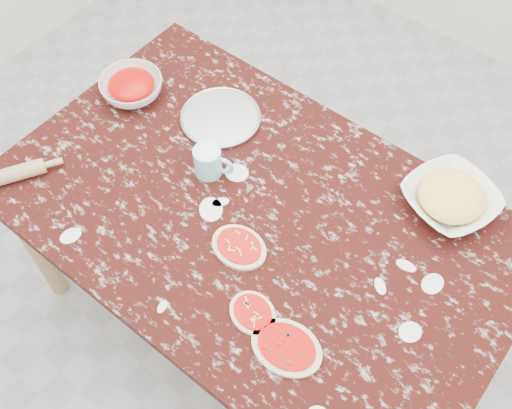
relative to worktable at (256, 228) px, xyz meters
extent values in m
plane|color=gray|center=(0.00, 0.00, -0.67)|extent=(4.00, 4.00, 0.00)
cube|color=black|center=(0.00, 0.00, 0.06)|extent=(1.60, 1.00, 0.04)
cube|color=tan|center=(0.00, 0.00, 0.00)|extent=(1.50, 0.90, 0.08)
cylinder|color=tan|center=(-0.72, -0.42, -0.31)|extent=(0.07, 0.07, 0.71)
cylinder|color=tan|center=(-0.72, 0.42, -0.31)|extent=(0.07, 0.07, 0.71)
cylinder|color=tan|center=(0.72, 0.42, -0.31)|extent=(0.07, 0.07, 0.71)
cylinder|color=#B2B2B7|center=(-0.34, 0.23, 0.09)|extent=(0.32, 0.32, 0.01)
imported|color=white|center=(-0.65, 0.12, 0.12)|extent=(0.28, 0.28, 0.07)
imported|color=white|center=(0.45, 0.39, 0.12)|extent=(0.34, 0.34, 0.07)
cylinder|color=#84CEE3|center=(-0.22, 0.03, 0.13)|extent=(0.09, 0.09, 0.10)
torus|color=#84CEE3|center=(-0.17, 0.05, 0.13)|extent=(0.07, 0.04, 0.07)
cylinder|color=silver|center=(-0.22, 0.03, 0.17)|extent=(0.07, 0.07, 0.01)
ellipsoid|color=beige|center=(0.04, -0.13, 0.09)|extent=(0.18, 0.14, 0.01)
ellipsoid|color=red|center=(0.04, -0.13, 0.10)|extent=(0.14, 0.11, 0.00)
ellipsoid|color=beige|center=(0.20, -0.27, 0.09)|extent=(0.16, 0.14, 0.01)
ellipsoid|color=red|center=(0.20, -0.27, 0.10)|extent=(0.13, 0.12, 0.00)
ellipsoid|color=beige|center=(0.33, -0.29, 0.09)|extent=(0.22, 0.18, 0.01)
ellipsoid|color=red|center=(0.33, -0.29, 0.10)|extent=(0.18, 0.15, 0.00)
cylinder|color=tan|center=(-0.70, -0.39, 0.11)|extent=(0.17, 0.24, 0.05)
camera|label=1|loc=(0.62, -0.79, 1.63)|focal=42.13mm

